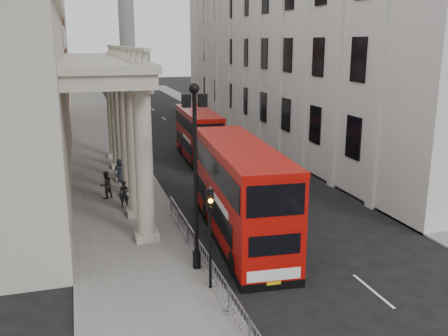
# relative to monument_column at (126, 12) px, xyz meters

# --- Properties ---
(ground) EXTENTS (260.00, 260.00, 0.00)m
(ground) POSITION_rel_monument_column_xyz_m (-6.00, -92.00, -15.98)
(ground) COLOR black
(ground) RESTS_ON ground
(sidewalk_west) EXTENTS (6.00, 140.00, 0.12)m
(sidewalk_west) POSITION_rel_monument_column_xyz_m (-9.00, -62.00, -15.92)
(sidewalk_west) COLOR slate
(sidewalk_west) RESTS_ON ground
(sidewalk_east) EXTENTS (3.00, 140.00, 0.12)m
(sidewalk_east) POSITION_rel_monument_column_xyz_m (7.50, -62.00, -15.92)
(sidewalk_east) COLOR slate
(sidewalk_east) RESTS_ON ground
(kerb) EXTENTS (0.20, 140.00, 0.14)m
(kerb) POSITION_rel_monument_column_xyz_m (-6.05, -62.00, -15.91)
(kerb) COLOR slate
(kerb) RESTS_ON ground
(brick_building) EXTENTS (9.00, 32.00, 22.00)m
(brick_building) POSITION_rel_monument_column_xyz_m (-16.50, -44.00, -4.98)
(brick_building) COLOR brown
(brick_building) RESTS_ON ground
(west_building_far) EXTENTS (9.00, 30.00, 20.00)m
(west_building_far) POSITION_rel_monument_column_xyz_m (-16.50, -12.00, -5.98)
(west_building_far) COLOR #A49C89
(west_building_far) RESTS_ON ground
(east_building) EXTENTS (8.00, 55.00, 25.00)m
(east_building) POSITION_rel_monument_column_xyz_m (10.00, -60.00, -3.48)
(east_building) COLOR beige
(east_building) RESTS_ON ground
(monument_column) EXTENTS (8.00, 8.00, 54.20)m
(monument_column) POSITION_rel_monument_column_xyz_m (0.00, 0.00, 0.00)
(monument_column) COLOR #60605E
(monument_column) RESTS_ON ground
(lamp_post_south) EXTENTS (1.05, 0.44, 8.32)m
(lamp_post_south) POSITION_rel_monument_column_xyz_m (-6.60, -88.00, -11.07)
(lamp_post_south) COLOR black
(lamp_post_south) RESTS_ON sidewalk_west
(lamp_post_mid) EXTENTS (1.05, 0.44, 8.32)m
(lamp_post_mid) POSITION_rel_monument_column_xyz_m (-6.60, -72.00, -11.07)
(lamp_post_mid) COLOR black
(lamp_post_mid) RESTS_ON sidewalk_west
(lamp_post_north) EXTENTS (1.05, 0.44, 8.32)m
(lamp_post_north) POSITION_rel_monument_column_xyz_m (-6.60, -56.00, -11.07)
(lamp_post_north) COLOR black
(lamp_post_north) RESTS_ON sidewalk_west
(traffic_light) EXTENTS (0.28, 0.33, 4.30)m
(traffic_light) POSITION_rel_monument_column_xyz_m (-6.50, -90.02, -12.88)
(traffic_light) COLOR black
(traffic_light) RESTS_ON sidewalk_west
(crowd_barriers) EXTENTS (0.50, 18.75, 1.10)m
(crowd_barriers) POSITION_rel_monument_column_xyz_m (-6.35, -89.78, -15.31)
(crowd_barriers) COLOR gray
(crowd_barriers) RESTS_ON sidewalk_west
(bus_near) EXTENTS (3.72, 11.87, 5.04)m
(bus_near) POSITION_rel_monument_column_xyz_m (-3.53, -85.02, -13.35)
(bus_near) COLOR #AC0D07
(bus_near) RESTS_ON ground
(bus_far) EXTENTS (2.94, 10.21, 4.36)m
(bus_far) POSITION_rel_monument_column_xyz_m (-1.30, -66.84, -13.70)
(bus_far) COLOR #A20C07
(bus_far) RESTS_ON ground
(pedestrian_a) EXTENTS (0.68, 0.53, 1.66)m
(pedestrian_a) POSITION_rel_monument_column_xyz_m (-8.87, -78.38, -15.03)
(pedestrian_a) COLOR black
(pedestrian_a) RESTS_ON sidewalk_west
(pedestrian_b) EXTENTS (1.11, 1.05, 1.80)m
(pedestrian_b) POSITION_rel_monument_column_xyz_m (-9.83, -76.19, -14.96)
(pedestrian_b) COLOR #282420
(pedestrian_b) RESTS_ON sidewalk_west
(pedestrian_c) EXTENTS (0.97, 0.80, 1.71)m
(pedestrian_c) POSITION_rel_monument_column_xyz_m (-8.61, -72.48, -15.01)
(pedestrian_c) COLOR black
(pedestrian_c) RESTS_ON sidewalk_west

